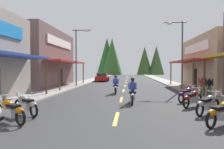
% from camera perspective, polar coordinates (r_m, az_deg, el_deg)
% --- Properties ---
extents(ground, '(10.36, 88.35, 0.10)m').
position_cam_1_polar(ground, '(29.22, 3.77, -2.62)').
color(ground, '#38383A').
extents(sidewalk_left, '(2.31, 88.35, 0.12)m').
position_cam_1_polar(sidewalk_left, '(30.00, -8.42, -2.32)').
color(sidewalk_left, '#9E9991').
rests_on(sidewalk_left, ground).
extents(sidewalk_right, '(2.31, 88.35, 0.12)m').
position_cam_1_polar(sidewalk_right, '(29.77, 16.07, -2.39)').
color(sidewalk_right, gray).
rests_on(sidewalk_right, ground).
extents(centerline_dashes, '(0.16, 60.46, 0.01)m').
position_cam_1_polar(centerline_dashes, '(31.24, 3.84, -2.25)').
color(centerline_dashes, '#E0C64C').
rests_on(centerline_dashes, ground).
extents(storefront_left_far, '(8.82, 11.22, 6.54)m').
position_cam_1_polar(storefront_left_far, '(26.03, -21.45, 4.08)').
color(storefront_left_far, brown).
rests_on(storefront_left_far, ground).
extents(streetlamp_left, '(2.14, 0.30, 6.61)m').
position_cam_1_polar(streetlamp_left, '(24.03, -9.23, 6.77)').
color(streetlamp_left, '#474C51').
rests_on(streetlamp_left, ground).
extents(streetlamp_right, '(2.14, 0.30, 6.64)m').
position_cam_1_polar(streetlamp_right, '(20.82, 18.10, 7.58)').
color(streetlamp_right, '#474C51').
rests_on(streetlamp_right, ground).
extents(motorcycle_parked_right_1, '(1.71, 1.45, 1.04)m').
position_cam_1_polar(motorcycle_parked_right_1, '(8.56, 28.23, -9.25)').
color(motorcycle_parked_right_1, black).
rests_on(motorcycle_parked_right_1, ground).
extents(motorcycle_parked_right_2, '(1.62, 1.55, 1.04)m').
position_cam_1_polar(motorcycle_parked_right_2, '(10.34, 25.11, -7.37)').
color(motorcycle_parked_right_2, black).
rests_on(motorcycle_parked_right_2, ground).
extents(motorcycle_parked_right_3, '(1.51, 1.66, 1.04)m').
position_cam_1_polar(motorcycle_parked_right_3, '(12.04, 21.49, -6.09)').
color(motorcycle_parked_right_3, black).
rests_on(motorcycle_parked_right_3, ground).
extents(motorcycle_parked_right_4, '(1.52, 1.65, 1.04)m').
position_cam_1_polar(motorcycle_parked_right_4, '(13.78, 20.10, -5.12)').
color(motorcycle_parked_right_4, black).
rests_on(motorcycle_parked_right_4, ground).
extents(motorcycle_parked_left_1, '(1.87, 1.21, 1.04)m').
position_cam_1_polar(motorcycle_parked_left_1, '(8.85, -26.43, -8.87)').
color(motorcycle_parked_left_1, black).
rests_on(motorcycle_parked_left_1, ground).
extents(motorcycle_parked_left_2, '(1.78, 1.35, 1.04)m').
position_cam_1_polar(motorcycle_parked_left_2, '(10.03, -22.87, -7.62)').
color(motorcycle_parked_left_2, black).
rests_on(motorcycle_parked_left_2, ground).
extents(rider_cruising_lead, '(0.60, 2.14, 1.57)m').
position_cam_1_polar(rider_cruising_lead, '(12.43, 5.72, -4.98)').
color(rider_cruising_lead, black).
rests_on(rider_cruising_lead, ground).
extents(rider_cruising_trailing, '(0.60, 2.14, 1.57)m').
position_cam_1_polar(rider_cruising_trailing, '(17.15, 1.06, -3.18)').
color(rider_cruising_trailing, black).
rests_on(rider_cruising_trailing, ground).
extents(pedestrian_by_shop, '(0.57, 0.28, 1.56)m').
position_cam_1_polar(pedestrian_by_shop, '(16.52, 25.40, -2.67)').
color(pedestrian_by_shop, '#3F593F').
rests_on(pedestrian_by_shop, ground).
extents(pedestrian_waiting, '(0.57, 0.30, 1.64)m').
position_cam_1_polar(pedestrian_waiting, '(16.79, 23.81, -2.41)').
color(pedestrian_waiting, '#3F593F').
rests_on(pedestrian_waiting, ground).
extents(parked_car_curbside, '(2.10, 4.32, 1.40)m').
position_cam_1_polar(parked_car_curbside, '(34.40, -2.71, -0.77)').
color(parked_car_curbside, '#B21919').
rests_on(parked_car_curbside, ground).
extents(treeline_backdrop, '(25.02, 11.61, 13.81)m').
position_cam_1_polar(treeline_backdrop, '(75.72, 2.23, 4.57)').
color(treeline_backdrop, '#235423').
rests_on(treeline_backdrop, ground).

